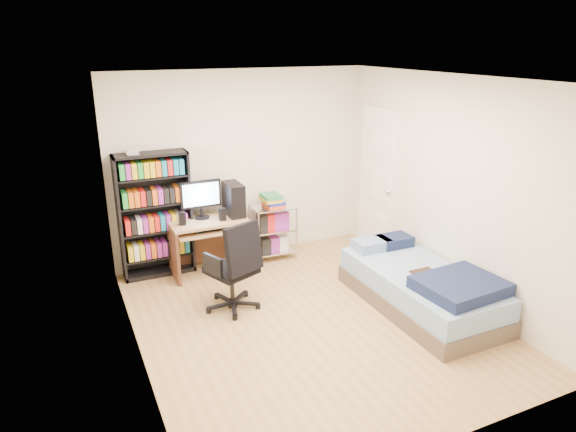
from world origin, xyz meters
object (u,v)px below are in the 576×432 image
office_chair (235,282)px  bed (422,287)px  media_shelf (155,214)px  computer_desk (214,223)px

office_chair → bed: bearing=-45.6°
media_shelf → office_chair: 1.48m
computer_desk → office_chair: size_ratio=1.16×
bed → media_shelf: bearing=139.4°
media_shelf → bed: media_shelf is taller
computer_desk → media_shelf: bearing=164.8°
computer_desk → office_chair: 1.14m
computer_desk → office_chair: (-0.12, -1.08, -0.32)m
media_shelf → office_chair: size_ratio=1.58×
computer_desk → office_chair: bearing=-96.2°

